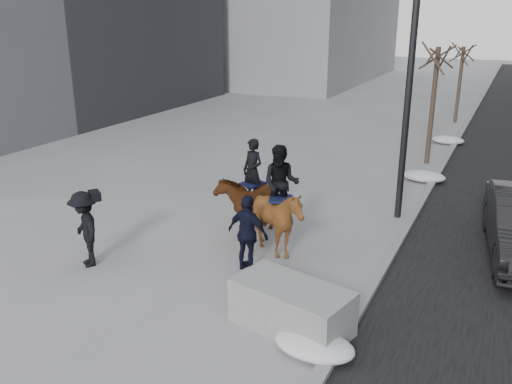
% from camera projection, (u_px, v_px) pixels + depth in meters
% --- Properties ---
extents(ground, '(120.00, 120.00, 0.00)m').
position_uv_depth(ground, '(233.00, 271.00, 12.09)').
color(ground, gray).
rests_on(ground, ground).
extents(curb, '(0.25, 90.00, 0.12)m').
position_uv_depth(curb, '(439.00, 171.00, 19.35)').
color(curb, gray).
rests_on(curb, ground).
extents(planter, '(2.34, 1.54, 0.86)m').
position_uv_depth(planter, '(291.00, 307.00, 9.80)').
color(planter, '#949497').
rests_on(planter, ground).
extents(tree_near, '(1.20, 1.20, 4.76)m').
position_uv_depth(tree_near, '(433.00, 100.00, 19.81)').
color(tree_near, '#33251E').
rests_on(tree_near, ground).
extents(tree_far, '(1.20, 1.20, 4.21)m').
position_uv_depth(tree_far, '(460.00, 81.00, 27.38)').
color(tree_far, '#3B2B23').
rests_on(tree_far, ground).
extents(mounted_left, '(1.39, 2.06, 2.44)m').
position_uv_depth(mounted_left, '(251.00, 198.00, 14.04)').
color(mounted_left, '#4B200F').
rests_on(mounted_left, ground).
extents(mounted_right, '(1.74, 1.86, 2.64)m').
position_uv_depth(mounted_right, '(279.00, 212.00, 12.60)').
color(mounted_right, '#4C2A0F').
rests_on(mounted_right, ground).
extents(feeder, '(1.08, 0.93, 1.75)m').
position_uv_depth(feeder, '(248.00, 233.00, 11.88)').
color(feeder, black).
rests_on(feeder, ground).
extents(camera_crew, '(1.30, 1.19, 1.75)m').
position_uv_depth(camera_crew, '(85.00, 229.00, 12.11)').
color(camera_crew, black).
rests_on(camera_crew, ground).
extents(lamppost, '(0.25, 0.80, 9.09)m').
position_uv_depth(lamppost, '(414.00, 32.00, 13.63)').
color(lamppost, black).
rests_on(lamppost, ground).
extents(snow_piles, '(1.41, 17.65, 0.36)m').
position_uv_depth(snow_piles, '(414.00, 192.00, 16.80)').
color(snow_piles, silver).
rests_on(snow_piles, ground).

